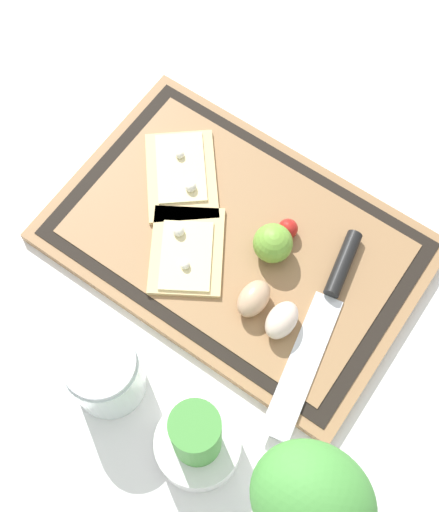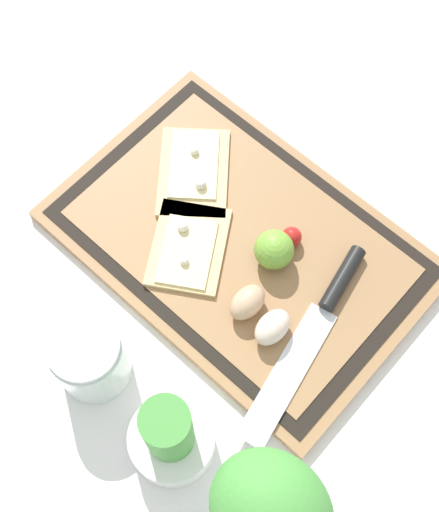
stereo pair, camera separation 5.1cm
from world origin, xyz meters
name	(u,v)px [view 1 (the left image)]	position (x,y,z in m)	size (l,w,h in m)	color
ground_plane	(236,244)	(0.00, 0.00, 0.00)	(6.00, 6.00, 0.00)	white
cutting_board	(237,241)	(0.00, 0.00, 0.01)	(0.52, 0.35, 0.02)	#997047
pizza_slice_near	(182,174)	(0.12, -0.04, 0.03)	(0.17, 0.18, 0.02)	#DBBC7F
pizza_slice_far	(186,251)	(0.05, 0.06, 0.03)	(0.16, 0.17, 0.02)	#DBBC7F
knife	(330,297)	(-0.16, 0.00, 0.03)	(0.09, 0.31, 0.02)	silver
egg_brown	(254,299)	(-0.07, 0.07, 0.04)	(0.04, 0.06, 0.04)	tan
egg_pink	(282,320)	(-0.12, 0.07, 0.04)	(0.04, 0.06, 0.04)	beige
lime	(273,243)	(-0.05, -0.01, 0.05)	(0.06, 0.06, 0.06)	#70A838
cherry_tomato_red	(288,229)	(-0.05, -0.05, 0.04)	(0.03, 0.03, 0.03)	red
herb_pot	(197,442)	(-0.12, 0.27, 0.06)	(0.11, 0.11, 0.17)	white
sauce_jar	(106,375)	(0.02, 0.27, 0.05)	(0.10, 0.10, 0.11)	silver
herb_glass	(309,503)	(-0.27, 0.26, 0.13)	(0.14, 0.12, 0.22)	silver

